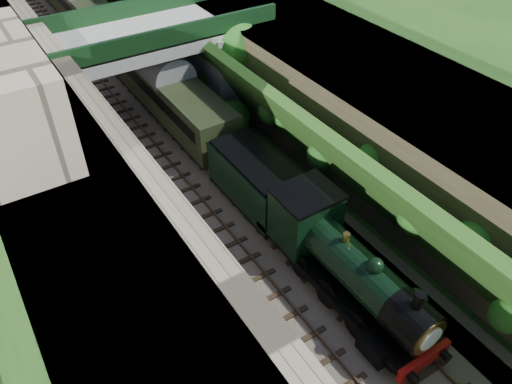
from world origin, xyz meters
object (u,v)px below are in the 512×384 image
Objects in this scene: road_bridge at (156,60)px; tender at (256,183)px; tree at (237,47)px; locomotive at (345,265)px.

tender is at bearing -88.78° from road_bridge.
road_bridge is 2.67× the size of tender.
tree is 17.99m from locomotive.
road_bridge reaches higher than tender.
road_bridge is at bearing 91.22° from tender.
tree reaches higher than locomotive.
road_bridge is 12.31m from tender.
road_bridge reaches higher than tree.
road_bridge is 19.55m from locomotive.
road_bridge is 2.42× the size of tree.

